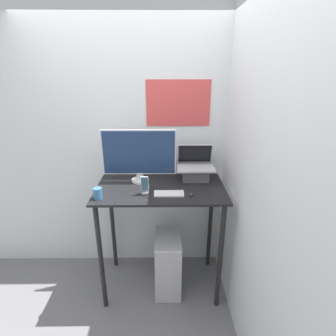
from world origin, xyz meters
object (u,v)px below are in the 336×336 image
Objects in this scene: laptop at (195,170)px; mouse at (191,194)px; monitor at (139,156)px; computer_tower at (168,263)px; cell_phone at (145,189)px; keyboard at (169,193)px.

laptop reaches higher than mouse.
monitor reaches higher than laptop.
monitor is (-0.51, -0.03, 0.15)m from laptop.
monitor is 1.08m from computer_tower.
cell_phone reaches higher than mouse.
keyboard is 0.79m from computer_tower.
computer_tower is (0.19, 0.08, -0.83)m from cell_phone.
monitor is at bearing 103.27° from cell_phone.
keyboard is 0.42× the size of computer_tower.
cell_phone is at bearing -146.32° from laptop.
mouse is 0.38m from cell_phone.
laptop is 0.54m from monitor.
mouse is 0.09× the size of computer_tower.
mouse is (0.44, -0.31, -0.24)m from monitor.
computer_tower is (-0.01, 0.08, -0.79)m from keyboard.
laptop is at bearing 33.68° from cell_phone.
mouse reaches higher than computer_tower.
cell_phone is at bearing -157.86° from computer_tower.
monitor is at bearing 142.91° from computer_tower.
computer_tower is at bearing 94.49° from keyboard.
cell_phone is at bearing 178.46° from keyboard.
cell_phone reaches higher than keyboard.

